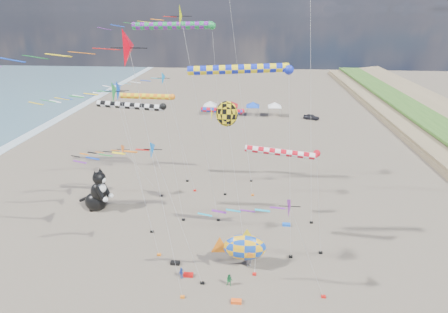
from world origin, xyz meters
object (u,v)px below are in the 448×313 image
object	(u,v)px
fish_inflatable	(244,247)
person_adult	(249,259)
cat_inflatable	(97,189)
child_green	(229,280)
parked_car	(311,117)
child_blue	(181,273)

from	to	relation	value
fish_inflatable	person_adult	xyz separation A→B (m)	(0.53, 0.18, -1.50)
fish_inflatable	cat_inflatable	bearing A→B (deg)	153.19
child_green	cat_inflatable	bearing A→B (deg)	155.99
person_adult	fish_inflatable	bearing A→B (deg)	-176.98
person_adult	parked_car	world-z (taller)	person_adult
fish_inflatable	child_blue	distance (m)	6.26
fish_inflatable	child_blue	xyz separation A→B (m)	(-5.69, -1.93, -1.75)
fish_inflatable	child_green	xyz separation A→B (m)	(-1.19, -2.60, -1.71)
cat_inflatable	fish_inflatable	xyz separation A→B (m)	(18.27, -9.23, -0.45)
cat_inflatable	child_blue	distance (m)	16.96
child_blue	fish_inflatable	bearing A→B (deg)	-44.83
person_adult	child_green	distance (m)	3.28
parked_car	child_blue	bearing A→B (deg)	179.20
fish_inflatable	person_adult	size ratio (longest dim) A/B	3.25
child_blue	parked_car	bearing A→B (deg)	6.03
fish_inflatable	parked_car	xyz separation A→B (m)	(13.71, 50.28, -1.74)
person_adult	child_blue	bearing A→B (deg)	-177.02
person_adult	child_green	size ratio (longest dim) A/B	1.34
cat_inflatable	child_green	size ratio (longest dim) A/B	4.48
cat_inflatable	parked_car	bearing A→B (deg)	68.21
cat_inflatable	child_blue	xyz separation A→B (m)	(12.58, -11.16, -2.20)
cat_inflatable	child_blue	size ratio (longest dim) A/B	4.75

